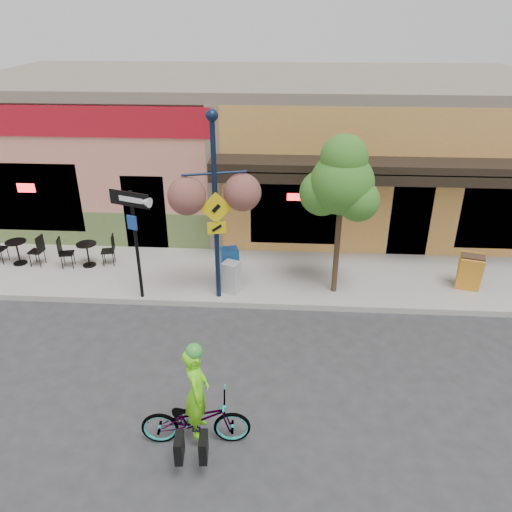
{
  "coord_description": "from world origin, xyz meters",
  "views": [
    {
      "loc": [
        0.96,
        -9.53,
        6.39
      ],
      "look_at": [
        0.33,
        0.5,
        1.4
      ],
      "focal_mm": 35.0,
      "sensor_mm": 36.0,
      "label": 1
    }
  ],
  "objects": [
    {
      "name": "newspaper_box_grey",
      "position": [
        -0.3,
        1.02,
        0.55
      ],
      "size": [
        0.47,
        0.45,
        0.8
      ],
      "primitive_type": null,
      "rotation": [
        0.0,
        0.0,
        -0.39
      ],
      "color": "#B3B3B3",
      "rests_on": "sidewalk"
    },
    {
      "name": "sidewalk",
      "position": [
        0.0,
        2.0,
        0.07
      ],
      "size": [
        24.0,
        3.0,
        0.15
      ],
      "primitive_type": "cube",
      "color": "#9E9B93",
      "rests_on": "ground"
    },
    {
      "name": "ground",
      "position": [
        0.0,
        0.0,
        0.0
      ],
      "size": [
        90.0,
        90.0,
        0.0
      ],
      "primitive_type": "plane",
      "color": "#2D2D30",
      "rests_on": "ground"
    },
    {
      "name": "cafe_set_left",
      "position": [
        -6.23,
        2.15,
        0.58
      ],
      "size": [
        1.51,
        0.85,
        0.87
      ],
      "primitive_type": null,
      "rotation": [
        0.0,
        0.0,
        -0.09
      ],
      "color": "black",
      "rests_on": "sidewalk"
    },
    {
      "name": "cyclist_rider",
      "position": [
        -0.34,
        -3.59,
        0.79
      ],
      "size": [
        0.43,
        0.61,
        1.59
      ],
      "primitive_type": "imported",
      "rotation": [
        0.0,
        0.0,
        1.65
      ],
      "color": "#78F91A",
      "rests_on": "ground"
    },
    {
      "name": "curb",
      "position": [
        0.0,
        0.55,
        0.07
      ],
      "size": [
        24.0,
        0.12,
        0.15
      ],
      "primitive_type": "cube",
      "color": "#A8A59E",
      "rests_on": "ground"
    },
    {
      "name": "bicycle",
      "position": [
        -0.39,
        -3.59,
        0.47
      ],
      "size": [
        1.82,
        0.76,
        0.93
      ],
      "primitive_type": "imported",
      "rotation": [
        0.0,
        0.0,
        1.65
      ],
      "color": "maroon",
      "rests_on": "ground"
    },
    {
      "name": "sandwich_board",
      "position": [
        5.47,
        1.35,
        0.61
      ],
      "size": [
        0.64,
        0.54,
        0.92
      ],
      "primitive_type": null,
      "rotation": [
        0.0,
        0.0,
        -0.27
      ],
      "color": "orange",
      "rests_on": "sidewalk"
    },
    {
      "name": "newspaper_box_blue",
      "position": [
        -0.39,
        1.49,
        0.62
      ],
      "size": [
        0.51,
        0.48,
        0.93
      ],
      "primitive_type": null,
      "rotation": [
        0.0,
        0.0,
        0.3
      ],
      "color": "#174C8C",
      "rests_on": "sidewalk"
    },
    {
      "name": "lamp_post",
      "position": [
        -0.59,
        0.79,
        2.37
      ],
      "size": [
        1.51,
        0.91,
        4.43
      ],
      "primitive_type": null,
      "rotation": [
        0.0,
        0.0,
        0.26
      ],
      "color": "#101C34",
      "rests_on": "sidewalk"
    },
    {
      "name": "cafe_set_right",
      "position": [
        -4.3,
        2.16,
        0.58
      ],
      "size": [
        1.53,
        0.98,
        0.85
      ],
      "primitive_type": null,
      "rotation": [
        0.0,
        0.0,
        0.21
      ],
      "color": "black",
      "rests_on": "sidewalk"
    },
    {
      "name": "street_tree",
      "position": [
        2.21,
        1.22,
        2.1
      ],
      "size": [
        1.67,
        1.67,
        3.91
      ],
      "primitive_type": null,
      "rotation": [
        0.0,
        0.0,
        -0.1
      ],
      "color": "#3D7A26",
      "rests_on": "sidewalk"
    },
    {
      "name": "building",
      "position": [
        0.0,
        7.5,
        2.25
      ],
      "size": [
        18.2,
        8.2,
        4.5
      ],
      "primitive_type": null,
      "color": "tan",
      "rests_on": "ground"
    },
    {
      "name": "one_way_sign",
      "position": [
        -2.43,
        0.65,
        1.49
      ],
      "size": [
        1.04,
        0.56,
        2.68
      ],
      "primitive_type": null,
      "rotation": [
        0.0,
        0.0,
        -0.35
      ],
      "color": "black",
      "rests_on": "sidewalk"
    }
  ]
}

